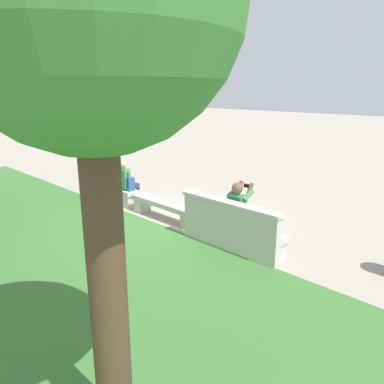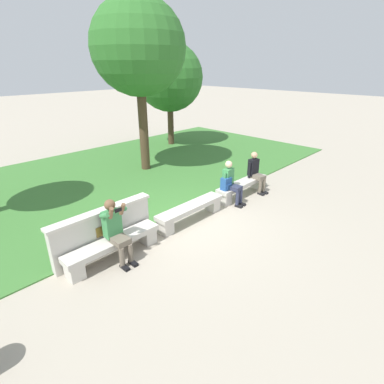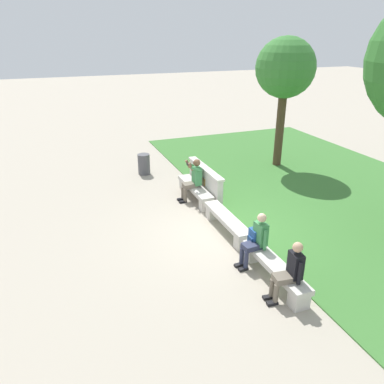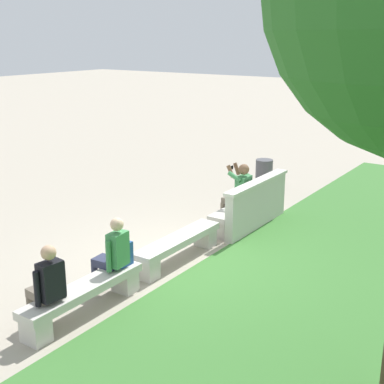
% 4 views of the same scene
% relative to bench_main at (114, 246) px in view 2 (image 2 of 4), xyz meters
% --- Properties ---
extents(ground_plane, '(80.00, 80.00, 0.00)m').
position_rel_bench_main_xyz_m(ground_plane, '(2.27, 0.00, -0.30)').
color(ground_plane, '#A89E8C').
extents(grass_strip, '(18.64, 8.00, 0.03)m').
position_rel_bench_main_xyz_m(grass_strip, '(2.27, 4.38, -0.29)').
color(grass_strip, '#3D7533').
rests_on(grass_strip, ground).
extents(bench_main, '(2.09, 0.40, 0.45)m').
position_rel_bench_main_xyz_m(bench_main, '(0.00, 0.00, 0.00)').
color(bench_main, beige).
rests_on(bench_main, ground).
extents(bench_near, '(2.09, 0.40, 0.45)m').
position_rel_bench_main_xyz_m(bench_near, '(2.27, 0.00, 0.00)').
color(bench_near, beige).
rests_on(bench_near, ground).
extents(bench_mid, '(2.09, 0.40, 0.45)m').
position_rel_bench_main_xyz_m(bench_mid, '(4.54, 0.00, 0.00)').
color(bench_mid, beige).
rests_on(bench_mid, ground).
extents(backrest_wall_with_plaque, '(2.31, 0.24, 1.01)m').
position_rel_bench_main_xyz_m(backrest_wall_with_plaque, '(0.00, 0.34, 0.21)').
color(backrest_wall_with_plaque, beige).
rests_on(backrest_wall_with_plaque, ground).
extents(person_photographer, '(0.47, 0.72, 1.32)m').
position_rel_bench_main_xyz_m(person_photographer, '(0.04, -0.08, 0.43)').
color(person_photographer, black).
rests_on(person_photographer, ground).
extents(person_distant, '(0.48, 0.69, 1.26)m').
position_rel_bench_main_xyz_m(person_distant, '(3.86, -0.07, 0.37)').
color(person_distant, black).
rests_on(person_distant, ground).
extents(person_companion, '(0.48, 0.70, 1.26)m').
position_rel_bench_main_xyz_m(person_companion, '(5.13, -0.07, 0.37)').
color(person_companion, black).
rests_on(person_companion, ground).
extents(backpack, '(0.28, 0.24, 0.43)m').
position_rel_bench_main_xyz_m(backpack, '(3.70, -0.02, 0.32)').
color(backpack, '#234C8C').
rests_on(backpack, bench_mid).
extents(tree_behind_wall, '(3.18, 3.18, 5.86)m').
position_rel_bench_main_xyz_m(tree_behind_wall, '(4.05, 4.15, 3.93)').
color(tree_behind_wall, '#4C3826').
rests_on(tree_behind_wall, ground).
extents(tree_right_background, '(3.13, 3.13, 4.75)m').
position_rel_bench_main_xyz_m(tree_right_background, '(7.36, 6.34, 2.87)').
color(tree_right_background, '#4C3826').
rests_on(tree_right_background, ground).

